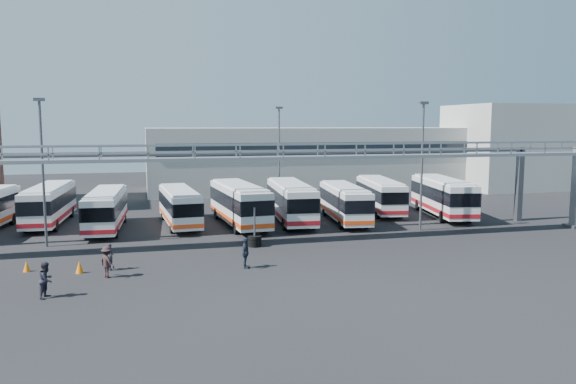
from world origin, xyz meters
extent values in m
plane|color=black|center=(0.00, 0.00, 0.00)|extent=(140.00, 140.00, 0.00)
cube|color=#4C4F54|center=(25.00, 5.00, 0.12)|extent=(1.40, 1.40, 0.25)
cube|color=gray|center=(0.00, 5.00, 6.10)|extent=(50.00, 1.80, 0.22)
cube|color=gray|center=(0.00, 4.15, 7.05)|extent=(50.00, 0.10, 0.10)
cube|color=gray|center=(0.00, 5.85, 7.05)|extent=(50.00, 0.10, 0.10)
cube|color=#4C4F54|center=(0.00, 9.00, 6.30)|extent=(45.00, 0.50, 0.35)
cube|color=#9E9E99|center=(12.00, 38.00, 4.00)|extent=(42.00, 14.00, 8.00)
cube|color=#B2B2AD|center=(38.00, 32.00, 5.50)|extent=(14.00, 12.00, 11.00)
cylinder|color=#4C4F54|center=(-16.00, 8.00, 5.00)|extent=(0.18, 0.18, 10.00)
cube|color=#4C4F54|center=(-16.00, 8.00, 10.10)|extent=(0.70, 0.35, 0.22)
cylinder|color=#4C4F54|center=(12.00, 7.00, 5.00)|extent=(0.18, 0.18, 10.00)
cube|color=#4C4F54|center=(12.00, 7.00, 10.10)|extent=(0.70, 0.35, 0.22)
cylinder|color=#4C4F54|center=(4.00, 22.00, 5.00)|extent=(0.18, 0.18, 10.00)
cube|color=#4C4F54|center=(4.00, 22.00, 10.10)|extent=(0.70, 0.35, 0.22)
cylinder|color=black|center=(-20.17, 17.92, 0.49)|extent=(0.41, 1.01, 0.98)
cube|color=silver|center=(-17.13, 17.29, 1.80)|extent=(3.08, 11.00, 2.72)
cube|color=black|center=(-17.13, 17.29, 2.13)|extent=(3.15, 11.06, 1.09)
cube|color=maroon|center=(-17.13, 17.29, 0.84)|extent=(3.14, 11.05, 0.35)
cube|color=silver|center=(-17.13, 17.29, 3.24)|extent=(2.78, 9.90, 0.16)
cylinder|color=black|center=(-18.44, 13.88, 0.49)|extent=(0.35, 1.00, 0.99)
cylinder|color=black|center=(-16.21, 13.75, 0.49)|extent=(0.35, 1.00, 0.99)
cylinder|color=black|center=(-18.05, 20.82, 0.49)|extent=(0.35, 1.00, 0.99)
cylinder|color=black|center=(-15.82, 20.70, 0.49)|extent=(0.35, 1.00, 0.99)
cube|color=silver|center=(-12.34, 13.38, 1.74)|extent=(2.96, 10.58, 2.62)
cube|color=black|center=(-12.34, 13.38, 2.05)|extent=(3.03, 10.65, 1.05)
cube|color=maroon|center=(-12.34, 13.38, 0.81)|extent=(3.02, 10.64, 0.33)
cube|color=silver|center=(-12.34, 13.38, 3.12)|extent=(2.67, 9.52, 0.15)
cylinder|color=black|center=(-13.59, 10.10, 0.48)|extent=(0.34, 0.97, 0.95)
cylinder|color=black|center=(-11.46, 9.98, 0.48)|extent=(0.34, 0.97, 0.95)
cylinder|color=black|center=(-13.21, 16.79, 0.48)|extent=(0.34, 0.97, 0.95)
cylinder|color=black|center=(-11.08, 16.67, 0.48)|extent=(0.34, 0.97, 0.95)
cube|color=silver|center=(-6.51, 14.04, 1.69)|extent=(3.01, 10.32, 2.55)
cube|color=black|center=(-6.51, 14.04, 1.99)|extent=(3.07, 10.39, 1.02)
cube|color=#E74715|center=(-6.51, 14.04, 0.79)|extent=(3.06, 10.38, 0.32)
cube|color=silver|center=(-6.51, 14.04, 3.04)|extent=(2.71, 9.29, 0.15)
cylinder|color=black|center=(-7.32, 10.71, 0.46)|extent=(0.34, 0.94, 0.93)
cylinder|color=black|center=(-5.25, 10.86, 0.46)|extent=(0.34, 0.94, 0.93)
cylinder|color=black|center=(-7.76, 17.22, 0.46)|extent=(0.34, 0.94, 0.93)
cylinder|color=black|center=(-5.69, 17.36, 0.46)|extent=(0.34, 0.94, 0.93)
cube|color=silver|center=(-1.65, 12.85, 1.89)|extent=(3.46, 11.58, 2.85)
cube|color=black|center=(-1.65, 12.85, 2.23)|extent=(3.52, 11.64, 1.14)
cube|color=#E74715|center=(-1.65, 12.85, 0.88)|extent=(3.51, 11.63, 0.36)
cube|color=silver|center=(-1.65, 12.85, 3.40)|extent=(3.11, 10.42, 0.17)
cylinder|color=black|center=(-2.54, 9.12, 0.52)|extent=(0.39, 1.06, 1.04)
cylinder|color=black|center=(-0.20, 9.30, 0.52)|extent=(0.39, 1.06, 1.04)
cylinder|color=black|center=(-3.10, 16.40, 0.52)|extent=(0.39, 1.06, 1.04)
cylinder|color=black|center=(-0.76, 16.58, 0.52)|extent=(0.39, 1.06, 1.04)
cube|color=silver|center=(2.93, 13.25, 1.87)|extent=(3.48, 11.47, 2.82)
cube|color=black|center=(2.93, 13.25, 2.21)|extent=(3.54, 11.53, 1.13)
cube|color=maroon|center=(2.93, 13.25, 0.87)|extent=(3.53, 11.52, 0.36)
cube|color=silver|center=(2.93, 13.25, 3.37)|extent=(3.13, 10.32, 0.16)
cylinder|color=black|center=(1.48, 9.74, 0.51)|extent=(0.39, 1.05, 1.03)
cylinder|color=black|center=(3.80, 9.55, 0.51)|extent=(0.39, 1.05, 1.03)
cylinder|color=black|center=(2.06, 16.94, 0.51)|extent=(0.39, 1.05, 1.03)
cylinder|color=black|center=(4.38, 16.76, 0.51)|extent=(0.39, 1.05, 1.03)
cube|color=silver|center=(7.50, 12.30, 1.73)|extent=(3.61, 10.63, 2.61)
cube|color=black|center=(7.50, 12.30, 2.04)|extent=(3.68, 10.70, 1.04)
cube|color=#E74715|center=(7.50, 12.30, 0.81)|extent=(3.66, 10.69, 0.33)
cube|color=silver|center=(7.50, 12.30, 3.11)|extent=(3.25, 9.57, 0.15)
cylinder|color=black|center=(6.04, 9.12, 0.47)|extent=(0.40, 0.97, 0.95)
cylinder|color=black|center=(8.15, 8.86, 0.47)|extent=(0.40, 0.97, 0.95)
cylinder|color=black|center=(6.85, 15.74, 0.47)|extent=(0.40, 0.97, 0.95)
cylinder|color=black|center=(8.96, 15.48, 0.47)|extent=(0.40, 0.97, 0.95)
cube|color=silver|center=(12.57, 16.25, 1.75)|extent=(4.15, 10.82, 2.64)
cube|color=black|center=(12.57, 16.25, 2.07)|extent=(4.22, 10.89, 1.06)
cube|color=maroon|center=(12.57, 16.25, 0.82)|extent=(4.21, 10.88, 0.34)
cube|color=silver|center=(12.57, 16.25, 3.15)|extent=(3.74, 9.74, 0.15)
cylinder|color=black|center=(10.94, 13.10, 0.48)|extent=(0.45, 1.00, 0.96)
cylinder|color=black|center=(13.07, 12.74, 0.48)|extent=(0.45, 1.00, 0.96)
cylinder|color=black|center=(12.08, 19.77, 0.48)|extent=(0.45, 1.00, 0.96)
cylinder|color=black|center=(14.21, 19.41, 0.48)|extent=(0.45, 1.00, 0.96)
cube|color=silver|center=(17.36, 13.00, 1.89)|extent=(4.75, 11.70, 2.85)
cube|color=black|center=(17.36, 13.00, 2.23)|extent=(4.82, 11.77, 1.14)
cube|color=maroon|center=(17.36, 13.00, 0.88)|extent=(4.81, 11.76, 0.36)
cube|color=silver|center=(17.36, 13.00, 3.40)|extent=(4.28, 10.53, 0.17)
cylinder|color=black|center=(15.50, 9.64, 0.52)|extent=(0.51, 1.08, 1.04)
cylinder|color=black|center=(17.81, 9.19, 0.52)|extent=(0.51, 1.08, 1.04)
cylinder|color=black|center=(16.91, 16.81, 0.52)|extent=(0.51, 1.08, 1.04)
cylinder|color=black|center=(19.22, 16.35, 0.52)|extent=(0.51, 1.08, 1.04)
imported|color=black|center=(-11.36, 0.28, 0.79)|extent=(0.52, 0.66, 1.58)
imported|color=#23212E|center=(-14.08, -4.41, 0.89)|extent=(0.94, 1.05, 1.78)
imported|color=#2D1E1F|center=(-11.41, -1.36, 0.88)|extent=(1.20, 1.31, 1.77)
imported|color=#1C2332|center=(-3.65, -1.27, 0.92)|extent=(0.77, 1.16, 1.84)
cone|color=orange|center=(-16.02, 1.12, 0.32)|extent=(0.50, 0.50, 0.64)
cone|color=orange|center=(-13.03, 0.01, 0.36)|extent=(0.53, 0.53, 0.73)
cylinder|color=black|center=(-1.99, 4.45, 0.14)|extent=(0.95, 0.95, 0.23)
cylinder|color=black|center=(-1.99, 4.45, 0.39)|extent=(0.95, 0.95, 0.23)
cylinder|color=black|center=(-1.99, 4.45, 0.64)|extent=(0.95, 0.95, 0.23)
cylinder|color=#4C4F54|center=(-1.99, 4.45, 1.36)|extent=(0.14, 0.14, 2.73)
camera|label=1|loc=(-9.30, -33.18, 8.42)|focal=35.00mm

